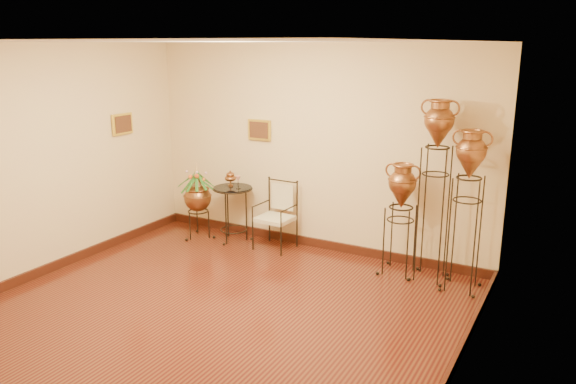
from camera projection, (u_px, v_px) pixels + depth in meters
The scene contains 8 objects.
ground at pixel (207, 319), 5.86m from camera, with size 5.00×5.00×0.00m, color #582814.
room_shell at pixel (201, 156), 5.42m from camera, with size 5.02×5.02×2.81m.
amphora_tall at pixel (434, 190), 6.58m from camera, with size 0.49×0.49×2.20m.
amphora_mid at pixel (466, 210), 6.34m from camera, with size 0.49×0.49×1.90m.
amphora_short at pixel (400, 219), 6.87m from camera, with size 0.55×0.55×1.42m.
planter_urn at pixel (197, 195), 8.17m from camera, with size 0.68×0.68×1.16m.
armchair at pixel (275, 216), 7.76m from camera, with size 0.55×0.52×0.95m.
side_table at pixel (233, 213), 8.09m from camera, with size 0.57×0.57×1.01m.
Camera 1 is at (3.30, -4.26, 2.78)m, focal length 35.00 mm.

